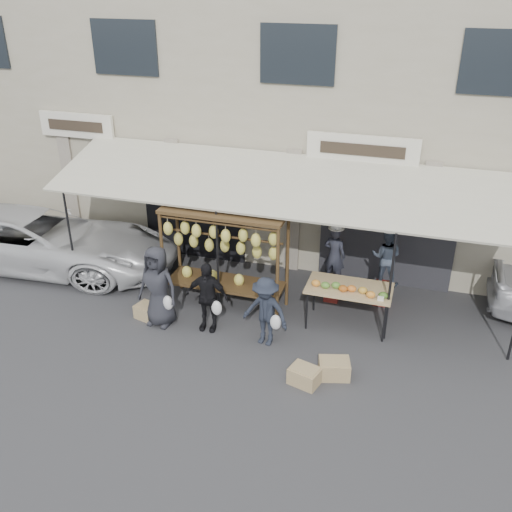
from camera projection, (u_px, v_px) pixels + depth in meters
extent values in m
plane|color=#2D2D30|center=(247.00, 349.00, 11.04)|extent=(90.00, 90.00, 0.00)
cube|color=#ABA38D|center=(323.00, 100.00, 15.00)|extent=(24.00, 6.00, 7.00)
cube|color=#232328|center=(387.00, 233.00, 12.84)|extent=(3.00, 0.10, 2.50)
cube|color=black|center=(194.00, 210.00, 14.09)|extent=(2.60, 0.10, 2.50)
cube|color=silver|center=(362.00, 149.00, 12.12)|extent=(2.40, 0.10, 0.60)
cube|color=silver|center=(77.00, 125.00, 13.99)|extent=(2.00, 0.10, 0.60)
cube|color=beige|center=(280.00, 183.00, 11.83)|extent=(10.00, 2.34, 0.63)
cylinder|color=black|center=(71.00, 241.00, 12.70)|extent=(0.05, 0.05, 2.30)
cylinder|color=black|center=(218.00, 263.00, 11.77)|extent=(0.05, 0.05, 2.30)
cylinder|color=black|center=(390.00, 288.00, 10.83)|extent=(0.05, 0.05, 2.30)
cylinder|color=#4F361D|center=(163.00, 260.00, 11.98)|extent=(0.07, 0.07, 2.20)
cylinder|color=#4F361D|center=(277.00, 277.00, 11.31)|extent=(0.07, 0.07, 2.20)
cylinder|color=#4F361D|center=(179.00, 245.00, 12.66)|extent=(0.07, 0.07, 2.20)
cylinder|color=#4F361D|center=(288.00, 260.00, 12.00)|extent=(0.07, 0.07, 2.20)
cube|color=#4F361D|center=(224.00, 212.00, 11.49)|extent=(2.60, 0.90, 0.07)
cylinder|color=#4F361D|center=(218.00, 224.00, 11.25)|extent=(2.50, 0.05, 0.05)
cylinder|color=#4F361D|center=(230.00, 211.00, 11.85)|extent=(2.50, 0.05, 0.05)
cylinder|color=#4F361D|center=(225.00, 236.00, 11.74)|extent=(2.50, 0.05, 0.05)
cube|color=#4F361D|center=(226.00, 283.00, 12.24)|extent=(2.50, 0.80, 0.05)
ellipsoid|color=#E8D256|center=(168.00, 228.00, 11.66)|extent=(0.20, 0.18, 0.30)
ellipsoid|color=#E8D256|center=(185.00, 228.00, 11.70)|extent=(0.20, 0.18, 0.30)
ellipsoid|color=#E8D256|center=(196.00, 231.00, 11.48)|extent=(0.20, 0.18, 0.30)
ellipsoid|color=#E8D256|center=(214.00, 232.00, 11.54)|extent=(0.20, 0.18, 0.30)
ellipsoid|color=#E8D256|center=(226.00, 236.00, 11.32)|extent=(0.20, 0.18, 0.30)
ellipsoid|color=#E8D256|center=(243.00, 235.00, 11.36)|extent=(0.20, 0.18, 0.30)
ellipsoid|color=#E8D256|center=(256.00, 240.00, 11.15)|extent=(0.20, 0.18, 0.30)
ellipsoid|color=#E8D256|center=(273.00, 239.00, 11.19)|extent=(0.20, 0.18, 0.30)
ellipsoid|color=#E8D256|center=(179.00, 239.00, 12.12)|extent=(0.20, 0.18, 0.30)
ellipsoid|color=#E8D256|center=(194.00, 241.00, 12.02)|extent=(0.20, 0.18, 0.30)
ellipsoid|color=#E8D256|center=(209.00, 245.00, 11.95)|extent=(0.20, 0.18, 0.30)
ellipsoid|color=#E8D256|center=(225.00, 246.00, 11.84)|extent=(0.20, 0.18, 0.30)
ellipsoid|color=#E8D256|center=(241.00, 248.00, 11.75)|extent=(0.20, 0.18, 0.30)
ellipsoid|color=#E8D256|center=(257.00, 252.00, 11.67)|extent=(0.20, 0.18, 0.30)
ellipsoid|color=#E8D256|center=(273.00, 253.00, 11.57)|extent=(0.20, 0.18, 0.30)
cube|color=tan|center=(349.00, 288.00, 11.38)|extent=(1.70, 0.90, 0.05)
cylinder|color=black|center=(307.00, 311.00, 11.47)|extent=(0.04, 0.04, 0.85)
cylinder|color=black|center=(384.00, 323.00, 11.06)|extent=(0.04, 0.04, 0.85)
cylinder|color=black|center=(314.00, 293.00, 12.10)|extent=(0.04, 0.04, 0.85)
cylinder|color=black|center=(388.00, 304.00, 11.69)|extent=(0.04, 0.04, 0.85)
ellipsoid|color=orange|center=(316.00, 283.00, 11.37)|extent=(0.18, 0.14, 0.14)
ellipsoid|color=#598C33|center=(325.00, 285.00, 11.30)|extent=(0.18, 0.14, 0.14)
ellipsoid|color=#598C33|center=(336.00, 285.00, 11.29)|extent=(0.18, 0.14, 0.14)
ellipsoid|color=#B25919|center=(343.00, 289.00, 11.18)|extent=(0.18, 0.14, 0.14)
ellipsoid|color=orange|center=(352.00, 289.00, 11.18)|extent=(0.18, 0.14, 0.14)
ellipsoid|color=gold|center=(363.00, 290.00, 11.12)|extent=(0.18, 0.14, 0.14)
ellipsoid|color=orange|center=(371.00, 295.00, 10.97)|extent=(0.18, 0.14, 0.14)
ellipsoid|color=#477226|center=(383.00, 295.00, 10.94)|extent=(0.18, 0.14, 0.14)
imported|color=#252732|center=(334.00, 255.00, 12.19)|extent=(0.55, 0.42, 1.33)
imported|color=#3F4A5D|center=(386.00, 257.00, 12.04)|extent=(0.65, 0.52, 1.29)
imported|color=#25262C|center=(158.00, 286.00, 11.46)|extent=(0.89, 0.61, 1.73)
imported|color=black|center=(207.00, 297.00, 11.34)|extent=(0.89, 0.41, 1.49)
imported|color=#1E232F|center=(265.00, 312.00, 10.89)|extent=(1.00, 0.68, 1.43)
cube|color=maroon|center=(332.00, 291.00, 12.58)|extent=(0.33, 0.33, 0.43)
cube|color=maroon|center=(382.00, 293.00, 12.44)|extent=(0.38, 0.38, 0.49)
cube|color=tan|center=(305.00, 376.00, 10.05)|extent=(0.61, 0.52, 0.31)
cube|color=tan|center=(334.00, 368.00, 10.22)|extent=(0.64, 0.55, 0.33)
cube|color=tan|center=(148.00, 312.00, 11.96)|extent=(0.57, 0.49, 0.29)
imported|color=silver|center=(29.00, 226.00, 13.77)|extent=(5.08, 2.65, 2.05)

